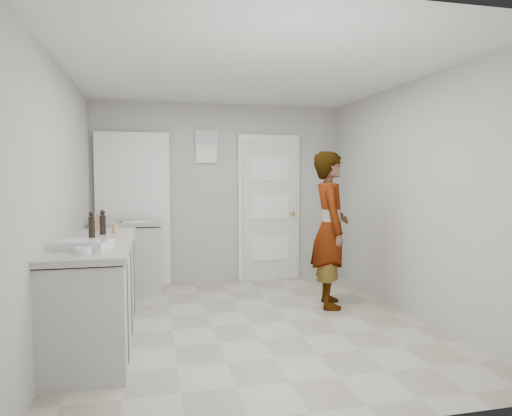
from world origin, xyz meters
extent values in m
plane|color=gray|center=(0.00, 0.00, 0.00)|extent=(4.00, 4.00, 0.00)
plane|color=#B5B2AB|center=(0.00, 2.00, 1.25)|extent=(3.50, 0.00, 3.50)
plane|color=#B5B2AB|center=(0.00, -2.00, 1.25)|extent=(3.50, 0.00, 3.50)
plane|color=#B5B2AB|center=(-1.75, 0.00, 1.25)|extent=(0.00, 4.00, 4.00)
plane|color=#B5B2AB|center=(1.75, 0.00, 1.25)|extent=(0.00, 4.00, 4.00)
plane|color=silver|center=(0.00, 0.00, 2.50)|extent=(4.00, 4.00, 0.00)
cube|color=silver|center=(0.70, 1.93, 1.00)|extent=(0.80, 0.05, 2.00)
cube|color=white|center=(0.70, 1.96, 1.03)|extent=(0.90, 0.04, 2.10)
sphere|color=tan|center=(1.03, 1.88, 0.95)|extent=(0.07, 0.07, 0.07)
cube|color=white|center=(-0.20, 1.97, 1.90)|extent=(0.30, 0.02, 0.45)
cube|color=black|center=(-1.20, 1.97, 1.02)|extent=(0.90, 0.05, 2.04)
cube|color=white|center=(-1.20, 1.94, 1.03)|extent=(0.98, 0.02, 2.10)
cube|color=#B6B5B1|center=(-1.45, -0.20, 0.43)|extent=(0.60, 1.90, 0.86)
cube|color=black|center=(-1.45, -0.20, 0.04)|extent=(0.56, 1.86, 0.08)
cube|color=#AAA69B|center=(-1.45, -0.20, 0.90)|extent=(0.64, 1.96, 0.05)
cube|color=#B6B5B1|center=(-1.25, 1.55, 0.43)|extent=(0.80, 0.55, 0.86)
cube|color=black|center=(-1.25, 1.55, 0.04)|extent=(0.75, 0.54, 0.08)
cube|color=#AAA69B|center=(-1.25, 1.55, 0.90)|extent=(0.84, 0.61, 0.05)
imported|color=silver|center=(1.03, 0.44, 0.89)|extent=(0.56, 0.73, 1.77)
cube|color=#8F6847|center=(-1.51, 0.57, 1.01)|extent=(0.11, 0.05, 0.17)
cylinder|color=tan|center=(-1.31, 0.27, 0.97)|extent=(0.06, 0.06, 0.09)
cylinder|color=black|center=(-1.42, 0.23, 1.02)|extent=(0.06, 0.06, 0.19)
sphere|color=black|center=(-1.42, 0.23, 1.14)|extent=(0.05, 0.05, 0.05)
cylinder|color=black|center=(-1.48, -0.10, 1.03)|extent=(0.06, 0.06, 0.20)
sphere|color=black|center=(-1.48, -0.10, 1.15)|extent=(0.05, 0.05, 0.05)
cube|color=silver|center=(-1.47, -0.67, 0.96)|extent=(0.44, 0.37, 0.07)
cube|color=white|center=(-1.47, -0.67, 0.95)|extent=(0.39, 0.31, 0.05)
cylinder|color=silver|center=(-1.45, -0.90, 0.95)|extent=(0.12, 0.12, 0.05)
sphere|color=white|center=(-1.47, -0.91, 0.95)|extent=(0.04, 0.04, 0.04)
sphere|color=white|center=(-1.43, -0.89, 0.95)|extent=(0.04, 0.04, 0.04)
cube|color=white|center=(-1.17, 1.44, 0.93)|extent=(0.28, 0.34, 0.01)
camera|label=1|loc=(-0.95, -4.41, 1.49)|focal=32.00mm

